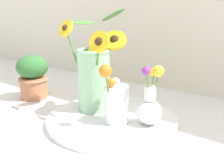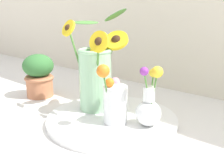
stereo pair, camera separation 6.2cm
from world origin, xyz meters
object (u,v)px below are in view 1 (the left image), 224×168
vase_small_center (115,101)px  serving_tray (112,119)px  vase_bulb_right (150,105)px  potted_plant (33,76)px  mason_jar_sunflowers (95,74)px

vase_small_center → serving_tray: bearing=138.2°
serving_tray → vase_small_center: (0.04, -0.03, 0.09)m
serving_tray → vase_bulb_right: (0.14, 0.02, 0.07)m
vase_small_center → potted_plant: (-0.47, 0.04, 0.01)m
serving_tray → vase_bulb_right: bearing=8.4°
serving_tray → potted_plant: size_ratio=2.35×
serving_tray → potted_plant: bearing=178.9°
mason_jar_sunflowers → vase_bulb_right: size_ratio=1.90×
serving_tray → mason_jar_sunflowers: mason_jar_sunflowers is taller
mason_jar_sunflowers → vase_bulb_right: 0.24m
mason_jar_sunflowers → potted_plant: size_ratio=1.94×
potted_plant → vase_bulb_right: bearing=1.1°
mason_jar_sunflowers → potted_plant: bearing=-177.5°
mason_jar_sunflowers → vase_small_center: (0.13, -0.06, -0.06)m
serving_tray → potted_plant: 0.44m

